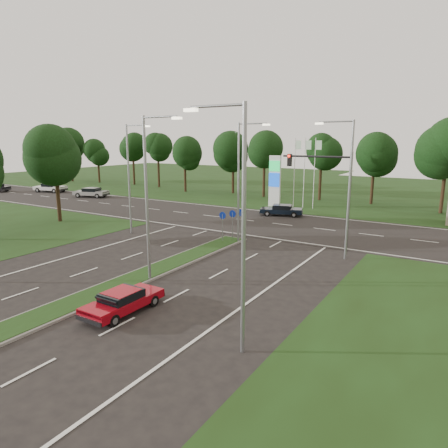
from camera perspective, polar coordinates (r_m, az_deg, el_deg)
The scene contains 18 objects.
ground at distance 20.04m, azimuth -24.15°, elevation -11.96°, with size 160.00×160.00×0.00m, color black.
verge_far at distance 67.22m, azimuth 18.22°, elevation 4.69°, with size 160.00×50.00×0.02m, color black.
cross_road at distance 38.13m, azimuth 6.96°, elevation 0.09°, with size 160.00×12.00×0.02m, color black.
median_kerb at distance 22.27m, azimuth -15.58°, elevation -8.76°, with size 2.00×26.00×0.12m, color slate.
streetlight_median_near at distance 21.76m, azimuth -10.65°, elevation 4.64°, with size 2.53×0.22×9.00m.
streetlight_median_far at distance 29.86m, azimuth 2.43°, elevation 6.76°, with size 2.53×0.22×9.00m.
streetlight_left_far at distance 33.91m, azimuth -13.23°, elevation 7.07°, with size 2.53×0.22×9.00m.
streetlight_right_far at distance 26.93m, azimuth 17.12°, elevation 5.69°, with size 2.53×0.22×9.00m.
streetlight_right_near at distance 13.98m, azimuth 2.11°, elevation 0.87°, with size 2.53×0.22×9.00m.
traffic_signal at distance 29.32m, azimuth 15.03°, elevation 5.43°, with size 5.10×0.42×7.00m.
median_signs at distance 31.18m, azimuth 1.13°, elevation 0.74°, with size 1.16×1.76×2.38m.
gas_pylon at distance 47.36m, azimuth 7.53°, elevation 6.29°, with size 5.80×1.26×8.00m.
tree_left_far at distance 41.14m, azimuth -23.01°, elevation 8.69°, with size 5.20×5.20×8.86m.
treeline_far at distance 52.21m, azimuth 14.78°, elevation 10.51°, with size 6.00×6.00×9.90m.
red_sedan at distance 19.08m, azimuth -14.26°, elevation -10.58°, with size 1.62×3.89×1.07m.
navy_sedan at distance 41.96m, azimuth 8.22°, elevation 2.01°, with size 4.58×2.97×1.17m.
far_car_a at distance 58.14m, azimuth -18.45°, elevation 4.34°, with size 4.95×3.32×1.31m.
far_car_b at distance 66.13m, azimuth -23.56°, elevation 4.83°, with size 5.11×3.11×1.37m.
Camera 1 is at (15.58, -9.93, 7.75)m, focal length 32.00 mm.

